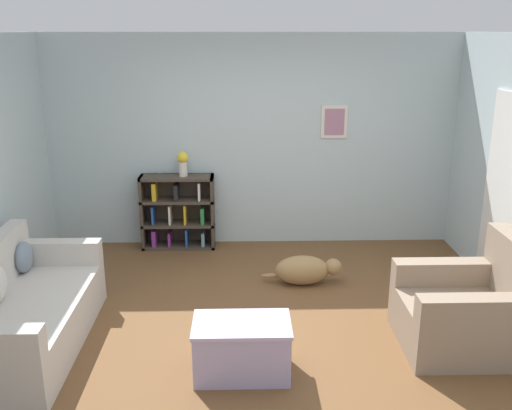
% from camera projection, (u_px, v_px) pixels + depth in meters
% --- Properties ---
extents(ground_plane, '(14.00, 14.00, 0.00)m').
position_uv_depth(ground_plane, '(257.00, 326.00, 5.28)').
color(ground_plane, brown).
extents(wall_back, '(5.60, 0.13, 2.60)m').
position_uv_depth(wall_back, '(252.00, 141.00, 7.04)').
color(wall_back, silver).
rests_on(wall_back, ground_plane).
extents(couch, '(0.87, 1.87, 0.86)m').
position_uv_depth(couch, '(20.00, 314.00, 4.84)').
color(couch, beige).
rests_on(couch, ground_plane).
extents(bookshelf, '(0.90, 0.29, 0.92)m').
position_uv_depth(bookshelf, '(178.00, 212.00, 7.08)').
color(bookshelf, '#42382D').
rests_on(bookshelf, ground_plane).
extents(recliner_chair, '(1.03, 0.91, 0.97)m').
position_uv_depth(recliner_chair, '(470.00, 310.00, 4.87)').
color(recliner_chair, gray).
rests_on(recliner_chair, ground_plane).
extents(coffee_table, '(0.77, 0.47, 0.45)m').
position_uv_depth(coffee_table, '(242.00, 347.00, 4.49)').
color(coffee_table, '#ADA3CC').
rests_on(coffee_table, ground_plane).
extents(dog, '(0.86, 0.29, 0.32)m').
position_uv_depth(dog, '(305.00, 270.00, 6.10)').
color(dog, '#9E7A4C').
rests_on(dog, ground_plane).
extents(vase, '(0.13, 0.13, 0.30)m').
position_uv_depth(vase, '(183.00, 162.00, 6.88)').
color(vase, silver).
rests_on(vase, bookshelf).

